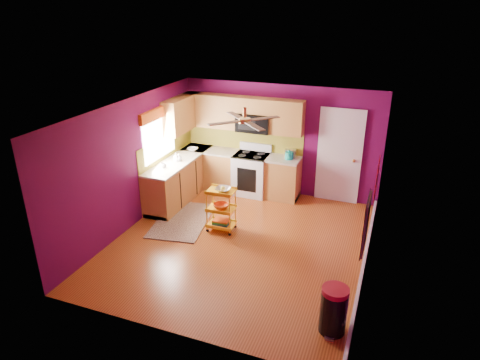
% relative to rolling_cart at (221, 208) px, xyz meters
% --- Properties ---
extents(ground, '(5.00, 5.00, 0.00)m').
position_rel_rolling_cart_xyz_m(ground, '(0.51, -0.33, -0.48)').
color(ground, brown).
rests_on(ground, ground).
extents(room_envelope, '(4.54, 5.04, 2.52)m').
position_rel_rolling_cart_xyz_m(room_envelope, '(0.54, -0.33, 1.15)').
color(room_envelope, '#580A42').
rests_on(room_envelope, ground).
extents(lower_cabinets, '(2.81, 2.31, 0.94)m').
position_rel_rolling_cart_xyz_m(lower_cabinets, '(-0.83, 1.49, -0.05)').
color(lower_cabinets, '#986229').
rests_on(lower_cabinets, ground).
extents(electric_range, '(0.76, 0.66, 1.13)m').
position_rel_rolling_cart_xyz_m(electric_range, '(-0.04, 1.85, -0.00)').
color(electric_range, white).
rests_on(electric_range, ground).
extents(upper_cabinetry, '(2.80, 2.30, 1.26)m').
position_rel_rolling_cart_xyz_m(upper_cabinetry, '(-0.73, 1.85, 1.32)').
color(upper_cabinetry, '#986229').
rests_on(upper_cabinetry, ground).
extents(left_window, '(0.08, 1.35, 1.08)m').
position_rel_rolling_cart_xyz_m(left_window, '(-1.71, 0.72, 1.25)').
color(left_window, white).
rests_on(left_window, ground).
extents(panel_door, '(0.95, 0.11, 2.15)m').
position_rel_rolling_cart_xyz_m(panel_door, '(1.86, 2.14, 0.54)').
color(panel_door, white).
rests_on(panel_door, ground).
extents(right_wall_art, '(0.04, 2.74, 1.04)m').
position_rel_rolling_cart_xyz_m(right_wall_art, '(2.74, -0.66, 0.96)').
color(right_wall_art, black).
rests_on(right_wall_art, ground).
extents(ceiling_fan, '(1.01, 1.01, 0.26)m').
position_rel_rolling_cart_xyz_m(ceiling_fan, '(0.51, -0.13, 1.81)').
color(ceiling_fan, '#BF8C3F').
rests_on(ceiling_fan, ground).
extents(shag_rug, '(1.26, 1.78, 0.02)m').
position_rel_rolling_cart_xyz_m(shag_rug, '(-0.90, 0.05, -0.47)').
color(shag_rug, black).
rests_on(shag_rug, ground).
extents(rolling_cart, '(0.53, 0.40, 0.94)m').
position_rel_rolling_cart_xyz_m(rolling_cart, '(0.00, 0.00, 0.00)').
color(rolling_cart, yellow).
rests_on(rolling_cart, ground).
extents(trash_can, '(0.38, 0.41, 0.70)m').
position_rel_rolling_cart_xyz_m(trash_can, '(2.48, -2.02, -0.14)').
color(trash_can, black).
rests_on(trash_can, ground).
extents(teal_kettle, '(0.18, 0.18, 0.21)m').
position_rel_rolling_cart_xyz_m(teal_kettle, '(0.82, 1.87, 0.54)').
color(teal_kettle, '#16A596').
rests_on(teal_kettle, lower_cabinets).
extents(toaster, '(0.22, 0.15, 0.18)m').
position_rel_rolling_cart_xyz_m(toaster, '(0.82, 2.00, 0.55)').
color(toaster, beige).
rests_on(toaster, lower_cabinets).
extents(soap_bottle_a, '(0.09, 0.09, 0.19)m').
position_rel_rolling_cart_xyz_m(soap_bottle_a, '(-1.43, 0.88, 0.55)').
color(soap_bottle_a, '#EA3F72').
rests_on(soap_bottle_a, lower_cabinets).
extents(soap_bottle_b, '(0.13, 0.13, 0.17)m').
position_rel_rolling_cart_xyz_m(soap_bottle_b, '(-1.38, 0.91, 0.54)').
color(soap_bottle_b, white).
rests_on(soap_bottle_b, lower_cabinets).
extents(counter_dish, '(0.24, 0.24, 0.06)m').
position_rel_rolling_cart_xyz_m(counter_dish, '(-1.42, 1.65, 0.49)').
color(counter_dish, white).
rests_on(counter_dish, lower_cabinets).
extents(counter_cup, '(0.12, 0.12, 0.09)m').
position_rel_rolling_cart_xyz_m(counter_cup, '(-1.49, 0.45, 0.50)').
color(counter_cup, white).
rests_on(counter_cup, lower_cabinets).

